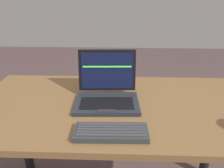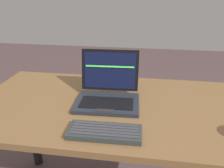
{
  "view_description": "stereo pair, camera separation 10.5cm",
  "coord_description": "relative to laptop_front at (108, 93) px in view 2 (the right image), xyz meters",
  "views": [
    {
      "loc": [
        0.02,
        -0.99,
        1.29
      ],
      "look_at": [
        -0.01,
        -0.02,
        0.87
      ],
      "focal_mm": 36.0,
      "sensor_mm": 36.0,
      "label": 1
    },
    {
      "loc": [
        0.13,
        -0.98,
        1.29
      ],
      "look_at": [
        -0.01,
        -0.02,
        0.87
      ],
      "focal_mm": 36.0,
      "sensor_mm": 36.0,
      "label": 2
    }
  ],
  "objects": [
    {
      "name": "laptop_front",
      "position": [
        0.0,
        0.0,
        0.0
      ],
      "size": [
        0.32,
        0.27,
        0.24
      ],
      "color": "#1F252C",
      "rests_on": "desk"
    },
    {
      "name": "desk",
      "position": [
        0.04,
        -0.02,
        -0.17
      ],
      "size": [
        1.42,
        0.73,
        0.75
      ],
      "color": "brown",
      "rests_on": "ground"
    },
    {
      "name": "external_keyboard",
      "position": [
        0.03,
        -0.28,
        -0.04
      ],
      "size": [
        0.29,
        0.12,
        0.03
      ],
      "color": "#2B3232",
      "rests_on": "desk"
    }
  ]
}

